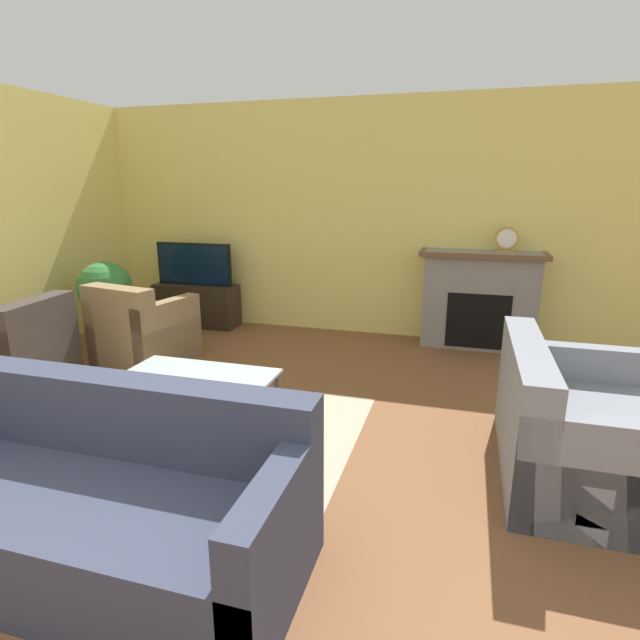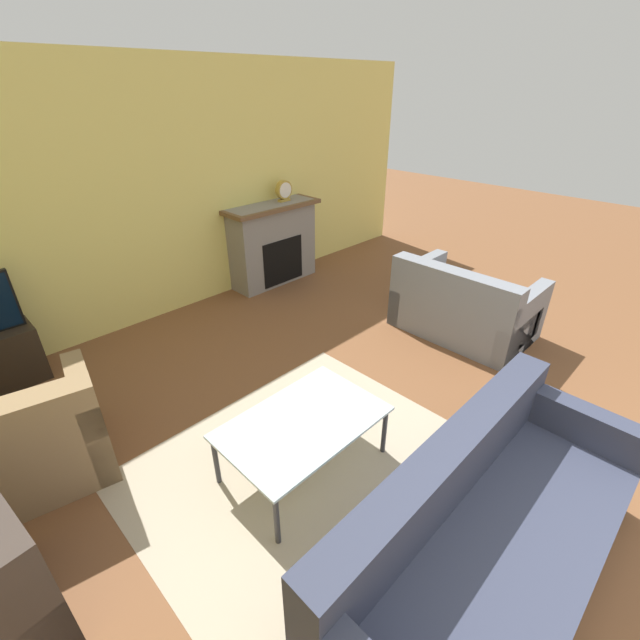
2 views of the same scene
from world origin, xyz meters
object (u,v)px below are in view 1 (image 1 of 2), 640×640
(couch_sectional, at_px, (86,502))
(coffee_table, at_px, (193,383))
(tv, at_px, (194,264))
(couch_loveseat, at_px, (576,432))
(potted_plant, at_px, (105,291))
(armchair_by_window, at_px, (12,357))
(mantel_clock, at_px, (507,239))
(armchair_accent, at_px, (142,333))

(couch_sectional, height_order, coffee_table, couch_sectional)
(tv, xyz_separation_m, couch_loveseat, (3.99, -2.44, -0.50))
(potted_plant, bearing_deg, tv, 59.54)
(armchair_by_window, bearing_deg, couch_loveseat, 82.62)
(couch_loveseat, bearing_deg, tv, 58.49)
(tv, distance_m, coffee_table, 3.02)
(potted_plant, bearing_deg, couch_loveseat, -17.99)
(couch_loveseat, relative_size, mantel_clock, 5.16)
(armchair_accent, xyz_separation_m, coffee_table, (1.29, -1.23, 0.09))
(couch_sectional, xyz_separation_m, mantel_clock, (2.05, 3.94, 0.91))
(potted_plant, distance_m, mantel_clock, 4.40)
(coffee_table, height_order, potted_plant, potted_plant)
(couch_sectional, height_order, armchair_accent, same)
(couch_sectional, relative_size, armchair_accent, 2.27)
(tv, height_order, couch_sectional, tv)
(armchair_accent, bearing_deg, mantel_clock, -146.10)
(coffee_table, xyz_separation_m, mantel_clock, (2.20, 2.69, 0.81))
(couch_sectional, relative_size, armchair_by_window, 2.30)
(coffee_table, bearing_deg, mantel_clock, 50.71)
(couch_loveseat, bearing_deg, armchair_by_window, 88.52)
(couch_sectional, height_order, couch_loveseat, same)
(tv, relative_size, mantel_clock, 3.78)
(tv, bearing_deg, couch_loveseat, -31.51)
(coffee_table, bearing_deg, potted_plant, 141.00)
(armchair_accent, bearing_deg, couch_sectional, 131.32)
(potted_plant, bearing_deg, coffee_table, -39.00)
(couch_loveseat, bearing_deg, couch_sectional, 120.84)
(tv, bearing_deg, potted_plant, -120.46)
(armchair_by_window, bearing_deg, mantel_clock, 114.25)
(armchair_accent, height_order, mantel_clock, mantel_clock)
(potted_plant, height_order, mantel_clock, mantel_clock)
(couch_loveseat, bearing_deg, armchair_accent, 74.48)
(couch_sectional, bearing_deg, potted_plant, 126.97)
(armchair_by_window, xyz_separation_m, mantel_clock, (4.14, 2.41, 0.90))
(armchair_by_window, height_order, armchair_accent, same)
(couch_sectional, bearing_deg, tv, 112.66)
(couch_sectional, distance_m, armchair_accent, 2.86)
(armchair_by_window, height_order, potted_plant, potted_plant)
(couch_loveseat, height_order, armchair_accent, same)
(armchair_by_window, xyz_separation_m, armchair_accent, (0.65, 0.94, 0.00))
(mantel_clock, bearing_deg, tv, -178.78)
(couch_sectional, xyz_separation_m, coffee_table, (-0.15, 1.25, 0.10))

